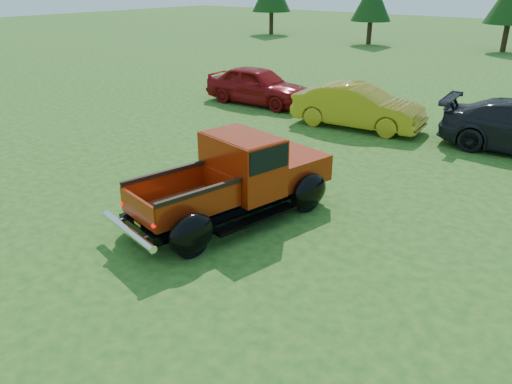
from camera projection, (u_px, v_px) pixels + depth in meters
ground at (230, 233)px, 9.97m from camera, size 120.00×120.00×0.00m
tree_west at (372, 0)px, 36.31m from camera, size 2.94×2.94×4.60m
pickup_truck at (243, 177)px, 10.50m from camera, size 2.92×4.94×1.74m
show_car_red at (258, 85)px, 19.79m from camera, size 4.43×2.01×1.47m
show_car_yellow at (358, 107)px, 16.63m from camera, size 4.50×2.06×1.43m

